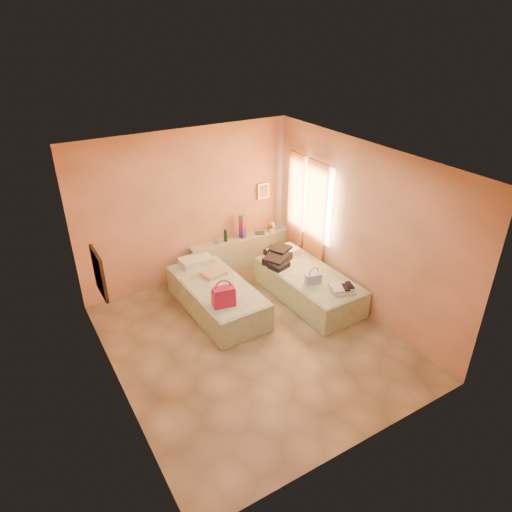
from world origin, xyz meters
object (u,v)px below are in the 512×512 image
at_px(bed_right, 308,286).
at_px(magenta_handbag, 224,296).
at_px(blue_handbag, 313,279).
at_px(bed_left, 217,297).
at_px(water_bottle, 226,236).
at_px(headboard_ledge, 241,253).
at_px(flower_vase, 271,226).
at_px(green_book, 260,233).
at_px(towel_stack, 343,289).

distance_m(bed_right, magenta_handbag, 1.74).
distance_m(magenta_handbag, blue_handbag, 1.57).
xyz_separation_m(bed_left, magenta_handbag, (-0.18, -0.60, 0.41)).
relative_size(bed_right, water_bottle, 8.51).
bearing_deg(blue_handbag, water_bottle, 123.68).
bearing_deg(bed_left, headboard_ledge, 43.54).
distance_m(bed_right, blue_handbag, 0.46).
xyz_separation_m(water_bottle, blue_handbag, (0.65, -1.86, -0.18)).
xyz_separation_m(bed_left, flower_vase, (1.70, 0.98, 0.52)).
distance_m(bed_right, water_bottle, 1.83).
relative_size(water_bottle, green_book, 1.31).
relative_size(bed_right, magenta_handbag, 5.88).
relative_size(bed_right, blue_handbag, 7.60).
bearing_deg(towel_stack, bed_left, 142.37).
distance_m(bed_left, green_book, 1.82).
xyz_separation_m(green_book, towel_stack, (0.18, -2.27, -0.11)).
distance_m(water_bottle, blue_handbag, 1.98).
bearing_deg(green_book, blue_handbag, -69.51).
bearing_deg(bed_left, bed_right, -20.14).
relative_size(green_book, blue_handbag, 0.68).
relative_size(bed_left, bed_right, 1.00).
relative_size(magenta_handbag, towel_stack, 0.97).
bearing_deg(headboard_ledge, bed_right, -73.27).
bearing_deg(green_book, magenta_handbag, -112.48).
relative_size(blue_handbag, towel_stack, 0.75).
xyz_separation_m(headboard_ledge, bed_right, (0.47, -1.56, -0.08)).
height_order(headboard_ledge, bed_left, headboard_ledge).
height_order(water_bottle, green_book, water_bottle).
xyz_separation_m(headboard_ledge, magenta_handbag, (-1.22, -1.65, 0.33)).
xyz_separation_m(bed_right, flower_vase, (0.18, 1.49, 0.52)).
height_order(bed_left, towel_stack, towel_stack).
distance_m(magenta_handbag, towel_stack, 1.92).
bearing_deg(water_bottle, flower_vase, -4.85).
bearing_deg(bed_left, water_bottle, 53.89).
distance_m(green_book, flower_vase, 0.27).
xyz_separation_m(headboard_ledge, water_bottle, (-0.32, 0.01, 0.44)).
xyz_separation_m(bed_right, towel_stack, (0.11, -0.74, 0.30)).
distance_m(headboard_ledge, bed_right, 1.63).
xyz_separation_m(headboard_ledge, bed_left, (-1.05, -1.05, -0.08)).
bearing_deg(water_bottle, headboard_ledge, -2.06).
height_order(bed_left, magenta_handbag, magenta_handbag).
bearing_deg(water_bottle, magenta_handbag, -118.59).
bearing_deg(magenta_handbag, bed_left, 84.73).
bearing_deg(blue_handbag, towel_stack, -47.55).
xyz_separation_m(magenta_handbag, blue_handbag, (1.56, -0.19, -0.07)).
bearing_deg(bed_right, flower_vase, 81.53).
relative_size(headboard_ledge, magenta_handbag, 6.03).
height_order(headboard_ledge, magenta_handbag, magenta_handbag).
height_order(flower_vase, blue_handbag, flower_vase).
bearing_deg(magenta_handbag, blue_handbag, 3.87).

